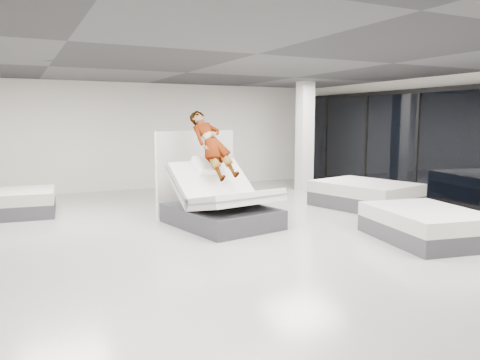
# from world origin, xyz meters

# --- Properties ---
(room) EXTENTS (14.00, 14.04, 3.20)m
(room) POSITION_xyz_m (0.00, 0.00, 1.60)
(room) COLOR #ABA8A2
(room) RESTS_ON ground
(hero_bed) EXTENTS (2.01, 2.43, 1.38)m
(hero_bed) POSITION_xyz_m (-0.08, 1.32, 0.42)
(hero_bed) COLOR #35353A
(hero_bed) RESTS_ON floor
(person) EXTENTS (0.89, 1.64, 1.39)m
(person) POSITION_xyz_m (-0.14, 1.64, 1.33)
(person) COLOR slate
(person) RESTS_ON hero_bed
(remote) EXTENTS (0.08, 0.15, 0.08)m
(remote) POSITION_xyz_m (0.14, 1.34, 1.13)
(remote) COLOR black
(remote) RESTS_ON person
(divider_panel) EXTENTS (2.02, 0.54, 1.86)m
(divider_panel) POSITION_xyz_m (-0.03, 2.85, 0.93)
(divider_panel) COLOR silver
(divider_panel) RESTS_ON floor
(flat_bed_right_far) EXTENTS (2.14, 2.56, 0.61)m
(flat_bed_right_far) POSITION_xyz_m (3.83, 1.62, 0.31)
(flat_bed_right_far) COLOR #35353A
(flat_bed_right_far) RESTS_ON floor
(flat_bed_right_near) EXTENTS (1.86, 2.27, 0.56)m
(flat_bed_right_near) POSITION_xyz_m (2.69, -1.29, 0.28)
(flat_bed_right_near) COLOR #35353A
(flat_bed_right_near) RESTS_ON floor
(flat_bed_left_far) EXTENTS (2.18, 1.72, 0.56)m
(flat_bed_left_far) POSITION_xyz_m (-3.99, 4.27, 0.28)
(flat_bed_left_far) COLOR #35353A
(flat_bed_left_far) RESTS_ON floor
(column) EXTENTS (0.40, 0.40, 3.20)m
(column) POSITION_xyz_m (4.00, 4.50, 1.60)
(column) COLOR silver
(column) RESTS_ON floor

